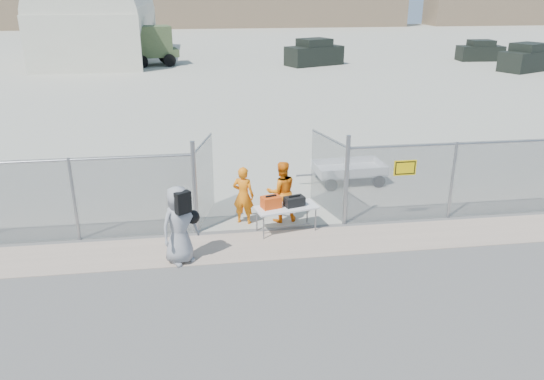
{
  "coord_description": "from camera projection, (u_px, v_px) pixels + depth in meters",
  "views": [
    {
      "loc": [
        -1.82,
        -10.83,
        6.08
      ],
      "look_at": [
        0.0,
        2.0,
        1.1
      ],
      "focal_mm": 35.0,
      "sensor_mm": 36.0,
      "label": 1
    }
  ],
  "objects": [
    {
      "name": "parked_vehicle_far",
      "position": [
        527.0,
        57.0,
        40.57
      ],
      "size": [
        4.96,
        3.76,
        2.04
      ],
      "primitive_type": null,
      "rotation": [
        0.0,
        0.0,
        0.44
      ],
      "color": "black",
      "rests_on": "ground"
    },
    {
      "name": "dirt_strip",
      "position": [
        278.0,
        244.0,
        13.35
      ],
      "size": [
        44.0,
        1.6,
        0.01
      ],
      "primitive_type": "cube",
      "color": "tan",
      "rests_on": "ground"
    },
    {
      "name": "utility_trailer",
      "position": [
        349.0,
        172.0,
        17.49
      ],
      "size": [
        3.03,
        1.69,
        0.72
      ],
      "primitive_type": null,
      "rotation": [
        0.0,
        0.0,
        0.06
      ],
      "color": "white",
      "rests_on": "ground"
    },
    {
      "name": "orange_bag",
      "position": [
        271.0,
        202.0,
        13.77
      ],
      "size": [
        0.56,
        0.45,
        0.3
      ],
      "primitive_type": "cube",
      "rotation": [
        0.0,
        0.0,
        0.29
      ],
      "color": "#EA4B12",
      "rests_on": "folding_table"
    },
    {
      "name": "tarmac_inside",
      "position": [
        214.0,
        54.0,
        51.25
      ],
      "size": [
        160.0,
        80.0,
        0.01
      ],
      "primitive_type": "cube",
      "color": "#A8A695",
      "rests_on": "ground"
    },
    {
      "name": "security_worker_right",
      "position": [
        281.0,
        192.0,
        14.44
      ],
      "size": [
        0.9,
        0.73,
        1.72
      ],
      "primitive_type": "imported",
      "rotation": [
        0.0,
        0.0,
        3.25
      ],
      "color": "orange",
      "rests_on": "ground"
    },
    {
      "name": "parked_vehicle_near",
      "position": [
        314.0,
        52.0,
        43.54
      ],
      "size": [
        5.07,
        3.71,
        2.09
      ],
      "primitive_type": null,
      "rotation": [
        0.0,
        0.0,
        0.4
      ],
      "color": "black",
      "rests_on": "ground"
    },
    {
      "name": "quonset_hangar",
      "position": [
        99.0,
        12.0,
        46.66
      ],
      "size": [
        9.0,
        18.0,
        8.0
      ],
      "primitive_type": null,
      "color": "beige",
      "rests_on": "ground"
    },
    {
      "name": "folding_table",
      "position": [
        286.0,
        219.0,
        14.0
      ],
      "size": [
        1.74,
        1.01,
        0.7
      ],
      "primitive_type": null,
      "rotation": [
        0.0,
        0.0,
        0.21
      ],
      "color": "white",
      "rests_on": "ground"
    },
    {
      "name": "military_truck",
      "position": [
        136.0,
        46.0,
        42.9
      ],
      "size": [
        6.93,
        3.68,
        3.14
      ],
      "primitive_type": null,
      "rotation": [
        0.0,
        0.0,
        0.2
      ],
      "color": "#465832",
      "rests_on": "ground"
    },
    {
      "name": "chain_link_fence",
      "position": [
        272.0,
        190.0,
        13.89
      ],
      "size": [
        40.0,
        0.2,
        2.2
      ],
      "primitive_type": null,
      "color": "gray",
      "rests_on": "ground"
    },
    {
      "name": "visitor",
      "position": [
        179.0,
        225.0,
        12.22
      ],
      "size": [
        1.1,
        1.01,
        1.89
      ],
      "primitive_type": "imported",
      "rotation": [
        0.0,
        0.0,
        0.58
      ],
      "color": "gray",
      "rests_on": "ground"
    },
    {
      "name": "security_worker_left",
      "position": [
        243.0,
        195.0,
        14.31
      ],
      "size": [
        0.7,
        0.59,
        1.62
      ],
      "primitive_type": "imported",
      "rotation": [
        0.0,
        0.0,
        2.74
      ],
      "color": "orange",
      "rests_on": "ground"
    },
    {
      "name": "parked_vehicle_mid",
      "position": [
        480.0,
        51.0,
        46.33
      ],
      "size": [
        3.9,
        1.94,
        1.72
      ],
      "primitive_type": null,
      "rotation": [
        0.0,
        0.0,
        -0.06
      ],
      "color": "black",
      "rests_on": "ground"
    },
    {
      "name": "black_duffel",
      "position": [
        294.0,
        201.0,
        13.89
      ],
      "size": [
        0.58,
        0.43,
        0.25
      ],
      "primitive_type": "cube",
      "rotation": [
        0.0,
        0.0,
        0.27
      ],
      "color": "black",
      "rests_on": "folding_table"
    },
    {
      "name": "ground",
      "position": [
        284.0,
        264.0,
        12.43
      ],
      "size": [
        160.0,
        160.0,
        0.0
      ],
      "primitive_type": "plane",
      "color": "#5A5959"
    }
  ]
}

